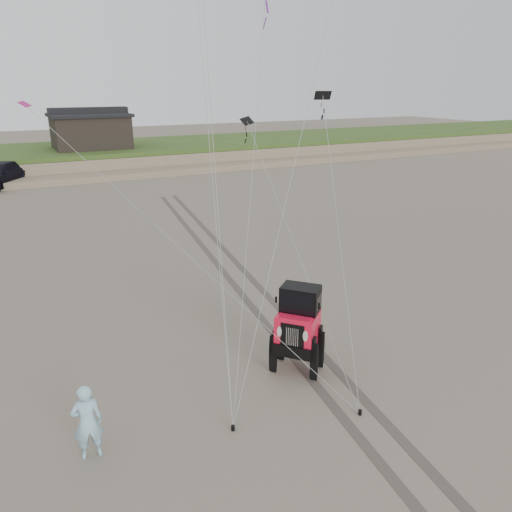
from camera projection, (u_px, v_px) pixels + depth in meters
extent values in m
plane|color=#6B6054|center=(308.00, 402.00, 11.44)|extent=(160.00, 160.00, 0.00)
cube|color=#7A6B54|center=(68.00, 160.00, 43.09)|extent=(160.00, 12.00, 1.40)
cube|color=#2D4719|center=(66.00, 150.00, 42.81)|extent=(160.00, 12.00, 0.35)
cube|color=#7A6B54|center=(81.00, 177.00, 37.78)|extent=(160.00, 3.50, 0.50)
cube|color=black|center=(91.00, 132.00, 42.36)|extent=(6.00, 5.00, 2.60)
cube|color=black|center=(89.00, 115.00, 41.90)|extent=(6.40, 5.40, 0.25)
cube|color=black|center=(88.00, 110.00, 41.78)|extent=(6.40, 1.20, 0.50)
imported|color=#92CBE2|center=(87.00, 422.00, 9.53)|extent=(0.61, 0.42, 1.60)
cube|color=#B8176E|center=(25.00, 104.00, 16.51)|extent=(0.46, 0.54, 0.20)
cube|color=black|center=(323.00, 95.00, 13.91)|extent=(0.51, 0.36, 0.24)
cube|color=black|center=(247.00, 121.00, 16.51)|extent=(0.56, 0.40, 0.30)
cylinder|color=black|center=(233.00, 428.00, 10.49)|extent=(0.08, 0.08, 0.12)
cylinder|color=black|center=(360.00, 412.00, 10.99)|extent=(0.08, 0.08, 0.12)
cube|color=#4C443D|center=(228.00, 277.00, 18.85)|extent=(4.42, 29.74, 0.01)
cube|color=#4C443D|center=(247.00, 274.00, 19.20)|extent=(4.42, 29.74, 0.01)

